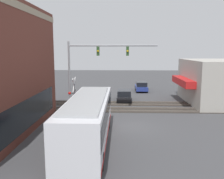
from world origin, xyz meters
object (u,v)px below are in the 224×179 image
at_px(city_bus, 88,118).
at_px(parked_car_black, 124,96).
at_px(crossing_signal, 74,93).
at_px(parked_car_blue, 141,87).

relative_size(city_bus, parked_car_black, 2.54).
bearing_deg(parked_car_black, city_bus, 169.84).
relative_size(crossing_signal, parked_car_black, 0.86).
xyz_separation_m(city_bus, crossing_signal, (6.94, 2.23, 0.51)).
relative_size(city_bus, parked_car_blue, 2.56).
bearing_deg(parked_car_blue, crossing_signal, 153.86).
bearing_deg(parked_car_blue, parked_car_black, 160.69).
distance_m(crossing_signal, parked_car_blue, 17.40).
bearing_deg(parked_car_black, parked_car_blue, -19.31).
height_order(city_bus, parked_car_black, city_bus).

